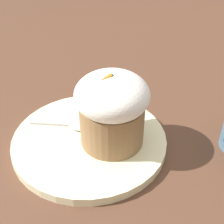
{
  "coord_description": "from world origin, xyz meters",
  "views": [
    {
      "loc": [
        0.2,
        0.32,
        0.34
      ],
      "look_at": [
        -0.02,
        0.03,
        0.07
      ],
      "focal_mm": 50.0,
      "sensor_mm": 36.0,
      "label": 1
    }
  ],
  "objects": [
    {
      "name": "carrot_cake",
      "position": [
        -0.02,
        0.03,
        0.08
      ],
      "size": [
        0.11,
        0.11,
        0.12
      ],
      "color": "olive",
      "rests_on": "dessert_plate"
    },
    {
      "name": "dessert_plate",
      "position": [
        0.0,
        0.0,
        0.01
      ],
      "size": [
        0.24,
        0.24,
        0.01
      ],
      "color": "beige",
      "rests_on": "ground_plane"
    },
    {
      "name": "spoon",
      "position": [
        -0.0,
        -0.04,
        0.02
      ],
      "size": [
        0.1,
        0.09,
        0.01
      ],
      "color": "#B7B7BC",
      "rests_on": "dessert_plate"
    },
    {
      "name": "ground_plane",
      "position": [
        0.0,
        0.0,
        0.0
      ],
      "size": [
        4.0,
        4.0,
        0.0
      ],
      "primitive_type": "plane",
      "color": "#513323"
    }
  ]
}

